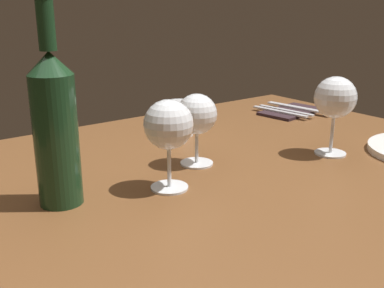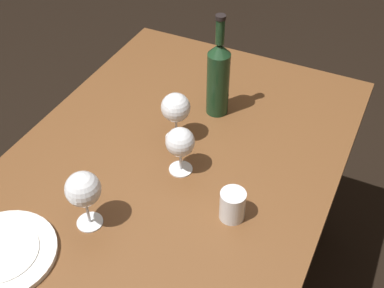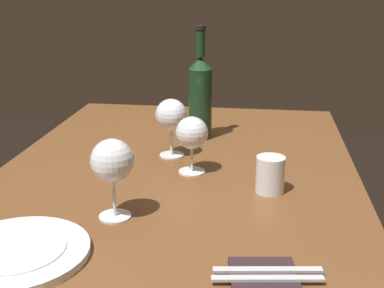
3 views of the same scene
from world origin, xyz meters
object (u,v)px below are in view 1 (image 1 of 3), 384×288
Objects in this scene: wine_glass_right at (335,99)px; water_tumbler at (180,120)px; fork_outer at (280,112)px; wine_glass_centre at (169,127)px; folded_napkin at (291,111)px; wine_bottle at (55,125)px; table_knife at (298,108)px; fork_inner at (286,110)px; wine_glass_left at (197,116)px.

water_tumbler is at bearing 119.01° from wine_glass_right.
water_tumbler reaches higher than fork_outer.
wine_glass_centre is 0.67m from folded_napkin.
wine_glass_right is 1.05× the size of wine_glass_centre.
fork_outer is (0.73, 0.20, -0.12)m from wine_bottle.
fork_inner is at bearing 180.00° from table_knife.
wine_glass_right reaches higher than fork_inner.
fork_inner is 0.02m from fork_outer.
fork_outer is (0.17, 0.31, -0.11)m from wine_glass_right.
fork_inner is (0.75, 0.20, -0.12)m from wine_bottle.
fork_outer is at bearing 180.00° from folded_napkin.
wine_bottle is 1.85× the size of fork_outer.
wine_glass_centre reaches higher than folded_napkin.
wine_bottle reaches higher than wine_glass_left.
wine_bottle is (-0.17, 0.06, 0.02)m from wine_glass_centre.
fork_inner is 0.86× the size of table_knife.
wine_bottle reaches higher than wine_glass_right.
wine_glass_centre reaches higher than table_knife.
fork_inner is at bearing 21.82° from wine_glass_left.
wine_bottle is at bearing -151.62° from water_tumbler.
folded_napkin is 0.03m from table_knife.
wine_glass_centre is (-0.38, 0.05, -0.01)m from wine_glass_right.
wine_glass_right is at bearing -119.34° from fork_outer.
wine_glass_centre is 0.34m from water_tumbler.
fork_outer is at bearing 22.93° from wine_glass_left.
folded_napkin is at bearing 54.06° from wine_glass_right.
folded_napkin is 0.97× the size of table_knife.
water_tumbler reaches higher than table_knife.
wine_glass_centre reaches higher than fork_inner.
folded_napkin is at bearing -0.00° from fork_inner.
table_knife is (0.63, 0.26, -0.10)m from wine_glass_centre.
fork_inner is at bearing 23.96° from wine_glass_centre.
table_knife is at bearing -0.70° from water_tumbler.
fork_inner is (0.20, 0.31, -0.11)m from wine_glass_right.
water_tumbler is (0.21, 0.26, -0.08)m from wine_glass_centre.
fork_outer is (-0.05, 0.00, 0.01)m from folded_napkin.
wine_glass_right is 0.37m from fork_outer.
table_knife is at bearing 0.00° from fork_inner.
wine_glass_right reaches higher than table_knife.
fork_inner is at bearing 0.00° from fork_outer.
fork_outer is (0.55, 0.26, -0.10)m from wine_glass_centre.
water_tumbler is at bearing 51.57° from wine_glass_centre.
wine_bottle is 1.63× the size of folded_napkin.
wine_glass_left reaches higher than fork_outer.
fork_outer is (-0.02, 0.00, 0.00)m from fork_inner.
wine_glass_left is at bearing 31.96° from wine_glass_centre.
wine_glass_left reaches higher than table_knife.
wine_bottle is (-0.55, 0.11, 0.01)m from wine_glass_right.
water_tumbler is at bearing 179.20° from fork_inner.
wine_glass_left is 0.56m from table_knife.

